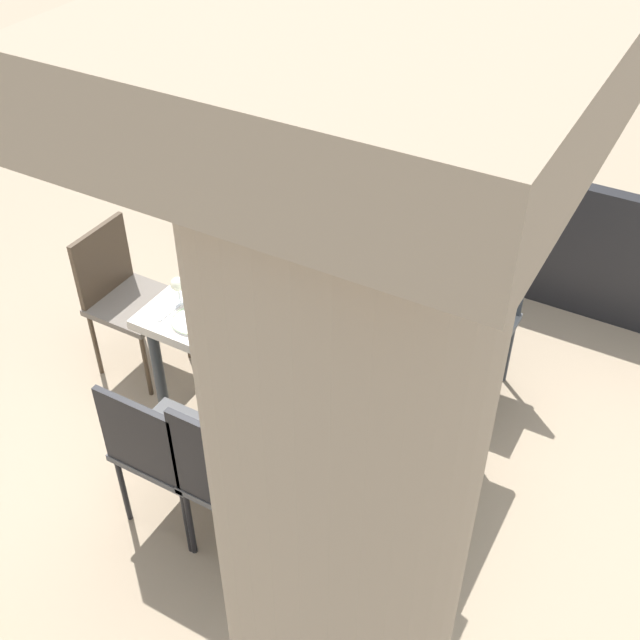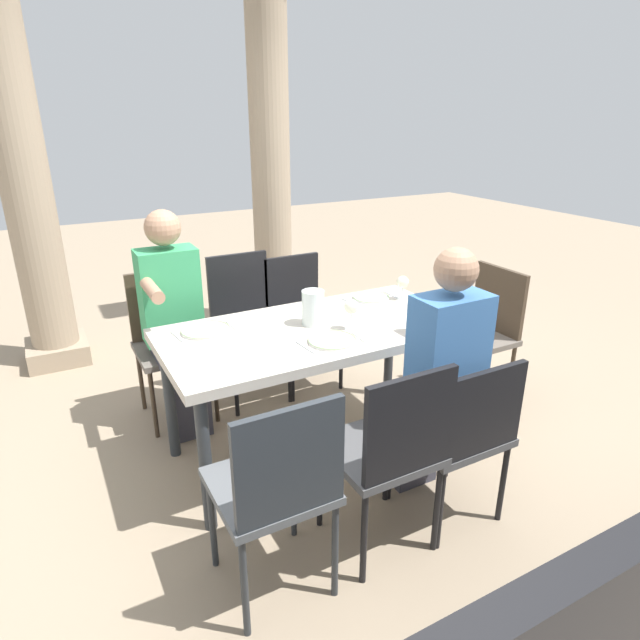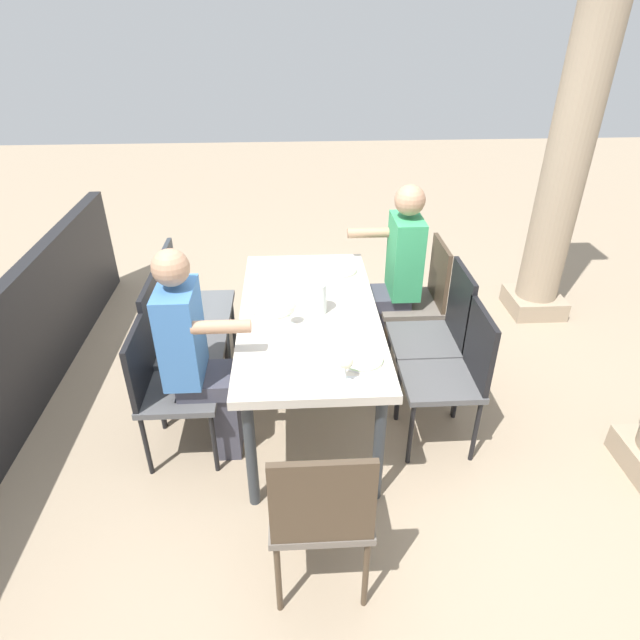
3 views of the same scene
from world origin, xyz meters
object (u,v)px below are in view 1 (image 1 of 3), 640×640
Objects in this scene: diner_man_white at (360,465)px; wine_glass_2 at (178,285)px; dining_table at (309,338)px; chair_east_south at (334,269)px; chair_west_south at (478,309)px; water_pitcher at (303,318)px; plate_1 at (333,303)px; plate_2 at (194,321)px; chair_west_north at (335,527)px; chair_east_north at (161,446)px; plate_0 at (388,389)px; chair_mid_north at (232,476)px; chair_head_east at (123,291)px; wine_glass_1 at (295,286)px; diner_woman_green at (317,257)px; chair_mid_south at (394,282)px.

diner_man_white is 1.39m from wine_glass_2.
chair_east_south reaches higher than dining_table.
water_pitcher reaches higher than chair_west_south.
plate_2 is (0.54, 0.47, 0.00)m from plate_1.
chair_west_north is 1.29m from plate_2.
diner_man_white reaches higher than chair_west_north.
chair_west_north is 0.27m from diner_man_white.
wine_glass_2 is at bearing 12.53° from dining_table.
chair_east_north is 1.13m from plate_1.
plate_1 reaches higher than dining_table.
chair_west_north is at bearing 119.14° from plate_1.
chair_mid_north is at bearing 53.98° from plate_0.
chair_west_south is 1.08m from plate_0.
chair_head_east reaches higher than chair_east_north.
chair_mid_north is at bearing 21.63° from diner_man_white.
plate_1 is at bearing -60.86° from chair_west_north.
plate_1 is 0.23m from wine_glass_1.
water_pitcher is (-0.30, -0.79, 0.32)m from chair_east_north.
wine_glass_2 is (1.29, -0.48, 0.16)m from diner_man_white.
dining_table is 0.85m from chair_mid_north.
diner_man_white is at bearing -158.37° from chair_mid_north.
chair_head_east is 1.81m from plate_0.
chair_east_north is 0.96m from diner_man_white.
diner_man_white is 0.86m from water_pitcher.
plate_1 is (0.07, -1.05, 0.22)m from chair_mid_north.
chair_mid_north is at bearing 179.26° from chair_east_north.
chair_head_east is 0.69× the size of diner_woman_green.
chair_head_east is 1.96m from diner_man_white.
water_pitcher is at bearing 114.12° from diner_woman_green.
chair_east_north is at bearing 35.85° from plate_0.
chair_west_south is 6.21× the size of wine_glass_2.
chair_west_south is 4.10× the size of plate_2.
chair_west_north is at bearing 179.89° from chair_east_north.
chair_mid_south is 0.94m from water_pitcher.
chair_head_east is (1.33, -0.84, -0.02)m from chair_mid_north.
chair_mid_north is at bearing 72.85° from chair_west_south.
diner_woman_green is (-0.93, -0.63, 0.17)m from chair_head_east.
chair_mid_south is 4.86× the size of water_pitcher.
diner_man_white is at bearing 159.60° from wine_glass_2.
wine_glass_1 is at bearing -99.54° from chair_east_north.
water_pitcher is (0.61, 0.88, 0.31)m from chair_west_south.
chair_west_north is 1.26m from wine_glass_1.
plate_0 is 1.72× the size of wine_glass_2.
diner_woman_green is (0.31, -0.63, 0.01)m from dining_table.
wine_glass_1 is (0.24, 0.72, 0.35)m from chair_mid_south.
chair_mid_north reaches higher than plate_0.
chair_east_south is 4.48× the size of water_pitcher.
water_pitcher reaches higher than chair_east_north.
chair_mid_south is 4.08× the size of plate_2.
plate_1 is at bearing -149.48° from wine_glass_1.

